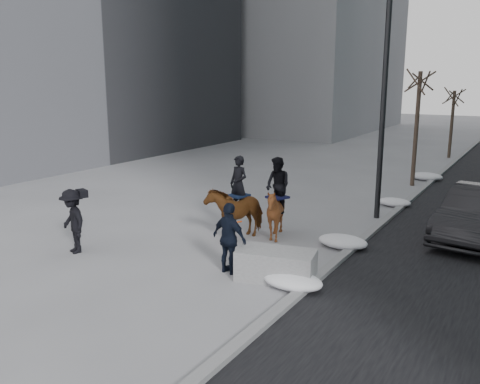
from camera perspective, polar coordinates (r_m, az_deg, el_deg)
The scene contains 12 objects.
ground at distance 13.78m, azimuth -2.59°, elevation -7.04°, with size 120.00×120.00×0.00m, color gray.
curb at distance 21.69m, azimuth 19.13°, elevation -0.25°, with size 0.25×90.00×0.12m, color gray.
planter at distance 12.04m, azimuth 4.06°, elevation -8.19°, with size 1.81×0.90×0.72m, color #969698.
car_near at distance 16.42m, azimuth 25.22°, elevation -2.22°, with size 1.63×4.67×1.54m, color black.
tree_near at distance 23.38m, azimuth 19.22°, elevation 7.29°, with size 1.20×1.20×5.49m, color #32281D, non-canonical shape.
tree_far at distance 32.75m, azimuth 22.70°, elevation 7.39°, with size 1.20×1.20×4.39m, color #382821, non-canonical shape.
mounted_left at distance 15.00m, azimuth -0.42°, elevation -1.76°, with size 1.24×2.02×2.43m.
mounted_right at distance 14.82m, azimuth 4.02°, elevation -1.71°, with size 1.74×1.83×2.42m.
feeder at distance 12.25m, azimuth -1.19°, elevation -5.23°, with size 1.09×0.95×1.75m.
camera_crew at distance 14.40m, azimuth -18.26°, elevation -3.10°, with size 1.29×1.02×1.75m.
lamppost at distance 17.24m, azimuth 15.96°, elevation 13.36°, with size 0.25×1.23×9.09m.
snow_piles at distance 17.49m, azimuth 15.06°, elevation -2.59°, with size 1.43×15.48×0.36m.
Camera 1 is at (7.21, -10.78, 4.63)m, focal length 38.00 mm.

